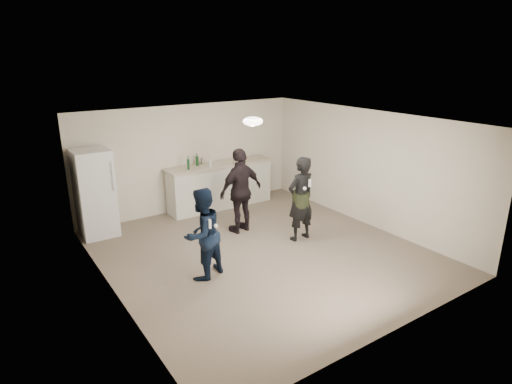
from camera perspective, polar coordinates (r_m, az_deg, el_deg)
floor at (r=8.21m, az=0.79°, el=-8.01°), size 6.00×6.00×0.00m
ceiling at (r=7.47m, az=0.87°, el=9.51°), size 6.00×6.00×0.00m
wall_back at (r=10.26m, az=-8.83°, el=4.52°), size 6.00×0.00×6.00m
wall_front at (r=5.72m, az=18.43°, el=-7.24°), size 6.00×0.00×6.00m
wall_left at (r=6.66m, az=-19.02°, el=-3.71°), size 0.00×6.00×6.00m
wall_right at (r=9.53m, az=14.53°, el=3.12°), size 0.00×6.00×6.00m
counter at (r=10.44m, az=-4.77°, el=0.79°), size 2.60×0.56×1.05m
counter_top at (r=10.30m, az=-4.85°, el=3.68°), size 2.68×0.64×0.04m
fridge at (r=9.26m, az=-20.68°, el=-0.17°), size 0.70×0.70×1.80m
fridge_handle at (r=8.87m, az=-18.63°, el=1.98°), size 0.02×0.02×0.60m
ceiling_dome at (r=7.72m, az=-0.42°, el=9.41°), size 0.36×0.36×0.16m
shaker at (r=10.22m, az=-7.15°, el=4.11°), size 0.08×0.08×0.17m
man at (r=7.10m, az=-7.18°, el=-5.57°), size 0.92×0.82×1.56m
woman at (r=8.51m, az=5.98°, el=-0.93°), size 0.64×0.44×1.72m
camo_shorts at (r=8.51m, az=5.98°, el=-0.98°), size 0.34×0.34×0.28m
spectator at (r=8.85m, az=-2.03°, el=0.17°), size 1.10×0.57×1.79m
remote_man at (r=6.77m, az=-6.18°, el=-4.27°), size 0.04×0.04×0.15m
nunchuk_man at (r=6.87m, az=-5.40°, el=-4.52°), size 0.07×0.07×0.07m
remote_woman at (r=8.21m, az=7.19°, el=1.20°), size 0.04×0.04×0.15m
nunchuk_woman at (r=8.20m, az=6.50°, el=0.47°), size 0.07×0.07×0.07m
bottle_cluster at (r=10.03m, az=-7.75°, el=3.95°), size 0.59×0.35×0.24m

